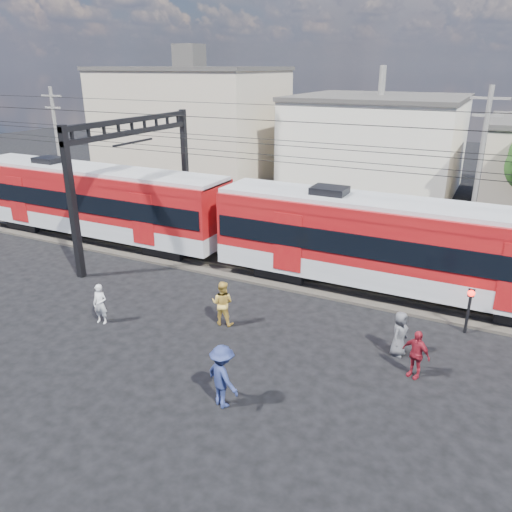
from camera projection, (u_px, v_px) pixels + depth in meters
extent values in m
plane|color=black|center=(230.00, 367.00, 16.55)|extent=(120.00, 120.00, 0.00)
cube|color=#2D2823|center=(314.00, 279.00, 23.21)|extent=(70.00, 3.40, 0.12)
cube|color=#59544C|center=(308.00, 282.00, 22.54)|extent=(70.00, 0.12, 0.12)
cube|color=#59544C|center=(319.00, 271.00, 23.80)|extent=(70.00, 0.12, 0.12)
cube|color=black|center=(36.00, 222.00, 30.69)|extent=(2.40, 2.20, 0.70)
cube|color=black|center=(173.00, 247.00, 26.42)|extent=(2.40, 2.20, 0.70)
cube|color=#9FA2A7|center=(98.00, 220.00, 28.27)|extent=(16.00, 3.00, 0.90)
cube|color=maroon|center=(94.00, 192.00, 27.68)|extent=(16.00, 3.00, 2.40)
cube|color=black|center=(95.00, 196.00, 27.77)|extent=(15.68, 3.08, 0.95)
cube|color=#9FA2A7|center=(92.00, 169.00, 27.24)|extent=(16.00, 2.60, 0.25)
cube|color=black|center=(287.00, 268.00, 23.69)|extent=(2.40, 2.20, 0.70)
cube|color=#9FA2A7|center=(397.00, 271.00, 21.27)|extent=(16.00, 3.00, 0.90)
cube|color=maroon|center=(401.00, 234.00, 20.68)|extent=(16.00, 3.00, 2.40)
cube|color=black|center=(401.00, 240.00, 20.77)|extent=(15.68, 3.08, 0.95)
cube|color=#9FA2A7|center=(405.00, 205.00, 20.24)|extent=(16.00, 2.60, 0.25)
cube|color=black|center=(72.00, 205.00, 22.39)|extent=(0.30, 0.30, 7.00)
cube|color=black|center=(185.00, 170.00, 29.92)|extent=(0.30, 0.30, 7.00)
cube|color=black|center=(131.00, 120.00, 24.98)|extent=(0.25, 9.30, 0.25)
cube|color=black|center=(132.00, 132.00, 25.19)|extent=(0.25, 9.30, 0.25)
cylinder|color=black|center=(313.00, 165.00, 20.69)|extent=(70.00, 0.03, 0.03)
cylinder|color=black|center=(324.00, 159.00, 21.86)|extent=(70.00, 0.03, 0.03)
cylinder|color=black|center=(314.00, 148.00, 20.44)|extent=(70.00, 0.03, 0.03)
cylinder|color=black|center=(325.00, 143.00, 21.61)|extent=(70.00, 0.03, 0.03)
cylinder|color=black|center=(288.00, 121.00, 17.63)|extent=(70.00, 0.03, 0.03)
cylinder|color=black|center=(346.00, 108.00, 23.49)|extent=(70.00, 0.03, 0.03)
cube|color=tan|center=(192.00, 127.00, 42.09)|extent=(14.00, 10.00, 9.00)
cube|color=#3F3D3A|center=(190.00, 68.00, 40.44)|extent=(14.28, 10.20, 0.30)
cube|color=beige|center=(377.00, 146.00, 38.71)|extent=(12.00, 12.00, 7.00)
cube|color=#3F3D3A|center=(381.00, 97.00, 37.41)|extent=(12.24, 12.24, 0.30)
cylinder|color=slate|center=(478.00, 174.00, 25.07)|extent=(0.24, 0.24, 8.50)
cube|color=slate|center=(490.00, 98.00, 23.77)|extent=(1.80, 0.12, 0.12)
cube|color=slate|center=(487.00, 115.00, 24.06)|extent=(1.40, 0.12, 0.12)
cylinder|color=slate|center=(58.00, 145.00, 35.99)|extent=(0.24, 0.24, 8.00)
cube|color=slate|center=(51.00, 96.00, 34.78)|extent=(1.80, 0.12, 0.12)
cube|color=slate|center=(53.00, 108.00, 35.07)|extent=(1.40, 0.12, 0.12)
imported|color=silver|center=(100.00, 304.00, 19.12)|extent=(0.63, 0.46, 1.59)
imported|color=gold|center=(222.00, 303.00, 18.99)|extent=(0.96, 0.80, 1.77)
imported|color=navy|center=(222.00, 376.00, 14.34)|extent=(1.45, 1.18, 1.96)
imported|color=maroon|center=(416.00, 354.00, 15.76)|extent=(1.04, 0.73, 1.64)
imported|color=#4A4B4F|center=(399.00, 334.00, 16.96)|extent=(0.69, 0.89, 1.62)
cylinder|color=black|center=(468.00, 313.00, 18.36)|extent=(0.11, 0.11, 1.68)
sphere|color=#FF140C|center=(471.00, 293.00, 18.08)|extent=(0.26, 0.26, 0.26)
cube|color=black|center=(471.00, 293.00, 18.08)|extent=(0.23, 0.06, 0.33)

